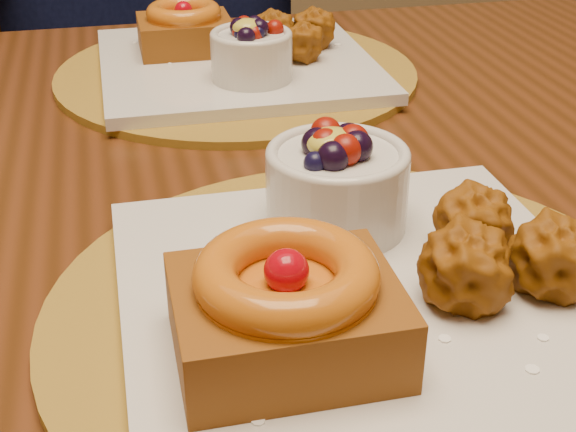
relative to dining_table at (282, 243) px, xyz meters
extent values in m
cube|color=#3A1D0A|center=(0.00, 0.00, 0.06)|extent=(1.60, 0.90, 0.04)
cylinder|color=brown|center=(0.00, -0.22, 0.08)|extent=(0.38, 0.38, 0.01)
cube|color=silver|center=(0.00, -0.22, 0.09)|extent=(0.28, 0.28, 0.01)
cube|color=#4E2207|center=(-0.06, -0.27, 0.12)|extent=(0.11, 0.09, 0.04)
torus|color=#B3530B|center=(-0.06, -0.27, 0.15)|extent=(0.09, 0.09, 0.02)
sphere|color=#99020D|center=(-0.06, -0.27, 0.15)|extent=(0.02, 0.02, 0.02)
sphere|color=#8F4F0A|center=(0.08, -0.19, 0.12)|extent=(0.05, 0.05, 0.05)
sphere|color=#8F4F0A|center=(0.05, -0.24, 0.12)|extent=(0.05, 0.05, 0.05)
sphere|color=#8F4F0A|center=(0.10, -0.24, 0.12)|extent=(0.05, 0.05, 0.05)
cylinder|color=silver|center=(0.01, -0.14, 0.12)|extent=(0.09, 0.09, 0.05)
torus|color=silver|center=(0.01, -0.14, 0.15)|extent=(0.09, 0.09, 0.01)
ellipsoid|color=gold|center=(0.00, -0.14, 0.16)|extent=(0.03, 0.03, 0.02)
cylinder|color=brown|center=(0.00, 0.22, 0.08)|extent=(0.38, 0.38, 0.01)
cube|color=silver|center=(0.00, 0.22, 0.09)|extent=(0.28, 0.28, 0.01)
cube|color=#4E2207|center=(-0.05, 0.26, 0.11)|extent=(0.10, 0.08, 0.04)
torus|color=#B3530B|center=(-0.05, 0.26, 0.14)|extent=(0.08, 0.08, 0.02)
sphere|color=#99020D|center=(-0.05, 0.26, 0.14)|extent=(0.02, 0.02, 0.02)
sphere|color=#8F4F0A|center=(0.07, 0.20, 0.11)|extent=(0.04, 0.04, 0.04)
sphere|color=#8F4F0A|center=(0.04, 0.24, 0.11)|extent=(0.04, 0.04, 0.04)
sphere|color=#8F4F0A|center=(0.09, 0.24, 0.11)|extent=(0.04, 0.04, 0.04)
cylinder|color=silver|center=(0.00, 0.15, 0.12)|extent=(0.08, 0.08, 0.04)
torus|color=silver|center=(0.00, 0.15, 0.14)|extent=(0.08, 0.08, 0.01)
ellipsoid|color=gold|center=(0.00, 0.15, 0.15)|extent=(0.03, 0.03, 0.02)
cube|color=black|center=(-0.20, 0.78, -0.27)|extent=(0.40, 0.40, 0.04)
cylinder|color=black|center=(-0.04, 0.60, -0.49)|extent=(0.03, 0.03, 0.38)
cylinder|color=black|center=(-0.37, 0.95, -0.49)|extent=(0.03, 0.03, 0.38)
cylinder|color=black|center=(-0.03, 0.95, -0.49)|extent=(0.03, 0.03, 0.38)
cube|color=black|center=(-0.20, 0.96, -0.07)|extent=(0.39, 0.03, 0.41)
camera|label=1|loc=(-0.13, -0.59, 0.36)|focal=50.00mm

